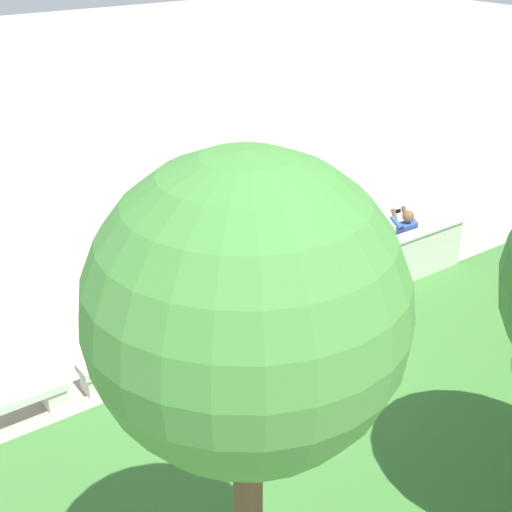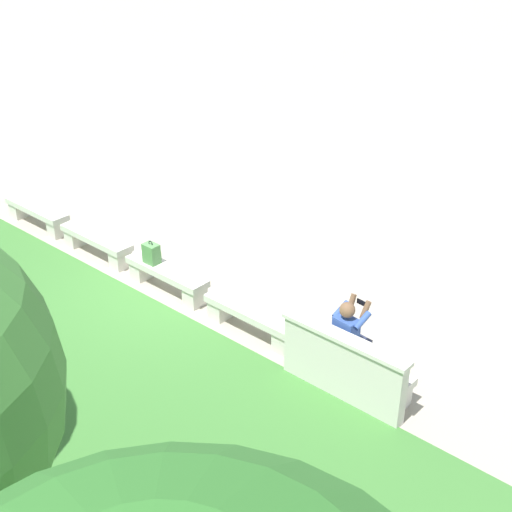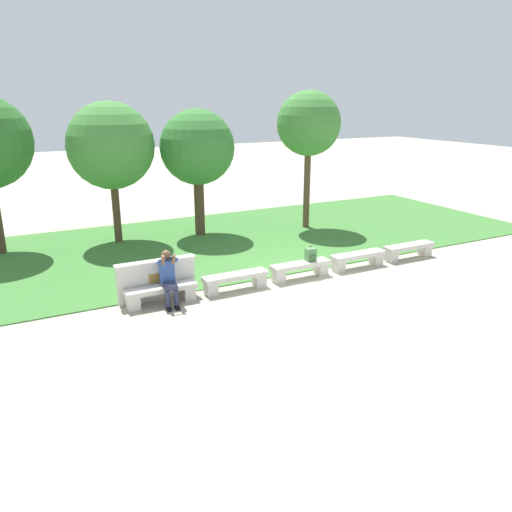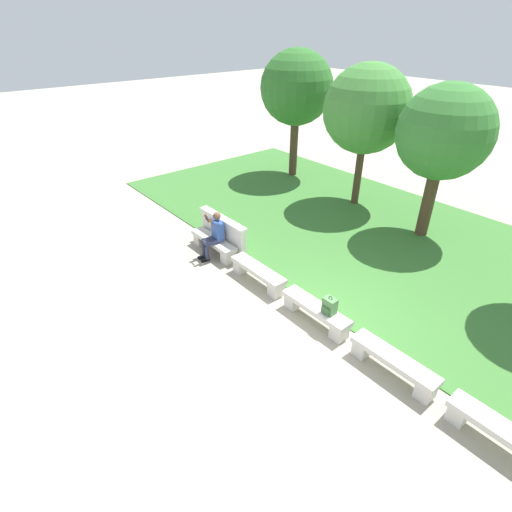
{
  "view_description": "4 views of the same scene",
  "coord_description": "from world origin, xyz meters",
  "px_view_note": "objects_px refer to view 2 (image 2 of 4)",
  "views": [
    {
      "loc": [
        5.7,
        8.3,
        6.44
      ],
      "look_at": [
        -0.84,
        -0.77,
        0.9
      ],
      "focal_mm": 50.0,
      "sensor_mm": 36.0,
      "label": 1
    },
    {
      "loc": [
        -8.24,
        7.01,
        6.46
      ],
      "look_at": [
        -1.58,
        -0.55,
        1.03
      ],
      "focal_mm": 50.0,
      "sensor_mm": 36.0,
      "label": 2
    },
    {
      "loc": [
        -7.02,
        -10.95,
        4.74
      ],
      "look_at": [
        -1.57,
        -0.38,
        0.98
      ],
      "focal_mm": 35.0,
      "sensor_mm": 36.0,
      "label": 3
    },
    {
      "loc": [
        4.47,
        -5.37,
        5.8
      ],
      "look_at": [
        -1.76,
        -0.24,
        0.98
      ],
      "focal_mm": 28.0,
      "sensor_mm": 36.0,
      "label": 4
    }
  ],
  "objects_px": {
    "bench_mid": "(167,276)",
    "person_photographer": "(351,335)",
    "bench_end": "(37,213)",
    "backpack": "(152,254)",
    "bench_far": "(97,242)",
    "bench_main": "(356,368)",
    "bench_near": "(252,317)"
  },
  "relations": [
    {
      "from": "bench_main",
      "to": "backpack",
      "type": "height_order",
      "value": "backpack"
    },
    {
      "from": "bench_end",
      "to": "backpack",
      "type": "bearing_deg",
      "value": 179.68
    },
    {
      "from": "bench_end",
      "to": "person_photographer",
      "type": "relative_size",
      "value": 1.31
    },
    {
      "from": "bench_near",
      "to": "bench_end",
      "type": "relative_size",
      "value": 1.0
    },
    {
      "from": "bench_near",
      "to": "bench_end",
      "type": "distance_m",
      "value": 5.91
    },
    {
      "from": "bench_mid",
      "to": "bench_far",
      "type": "bearing_deg",
      "value": 0.0
    },
    {
      "from": "bench_mid",
      "to": "backpack",
      "type": "distance_m",
      "value": 0.47
    },
    {
      "from": "bench_near",
      "to": "bench_end",
      "type": "height_order",
      "value": "same"
    },
    {
      "from": "bench_main",
      "to": "backpack",
      "type": "distance_m",
      "value": 4.29
    },
    {
      "from": "bench_main",
      "to": "bench_mid",
      "type": "xyz_separation_m",
      "value": [
        3.94,
        0.0,
        0.0
      ]
    },
    {
      "from": "backpack",
      "to": "bench_main",
      "type": "bearing_deg",
      "value": -179.73
    },
    {
      "from": "person_photographer",
      "to": "bench_end",
      "type": "bearing_deg",
      "value": 0.57
    },
    {
      "from": "bench_mid",
      "to": "person_photographer",
      "type": "distance_m",
      "value": 3.79
    },
    {
      "from": "bench_mid",
      "to": "bench_far",
      "type": "relative_size",
      "value": 1.0
    },
    {
      "from": "person_photographer",
      "to": "backpack",
      "type": "distance_m",
      "value": 4.11
    },
    {
      "from": "bench_end",
      "to": "bench_mid",
      "type": "bearing_deg",
      "value": 180.0
    },
    {
      "from": "bench_near",
      "to": "person_photographer",
      "type": "xyz_separation_m",
      "value": [
        -1.8,
        -0.08,
        0.44
      ]
    },
    {
      "from": "bench_mid",
      "to": "person_photographer",
      "type": "height_order",
      "value": "person_photographer"
    },
    {
      "from": "bench_main",
      "to": "bench_end",
      "type": "relative_size",
      "value": 1.0
    },
    {
      "from": "bench_mid",
      "to": "backpack",
      "type": "relative_size",
      "value": 4.05
    },
    {
      "from": "bench_near",
      "to": "bench_end",
      "type": "xyz_separation_m",
      "value": [
        5.91,
        0.0,
        0.0
      ]
    },
    {
      "from": "bench_far",
      "to": "bench_end",
      "type": "bearing_deg",
      "value": 0.0
    },
    {
      "from": "bench_main",
      "to": "bench_mid",
      "type": "distance_m",
      "value": 3.94
    },
    {
      "from": "bench_far",
      "to": "backpack",
      "type": "relative_size",
      "value": 4.05
    },
    {
      "from": "bench_mid",
      "to": "person_photographer",
      "type": "bearing_deg",
      "value": -178.82
    },
    {
      "from": "bench_near",
      "to": "bench_main",
      "type": "bearing_deg",
      "value": 180.0
    },
    {
      "from": "bench_far",
      "to": "bench_end",
      "type": "xyz_separation_m",
      "value": [
        1.97,
        0.0,
        0.0
      ]
    },
    {
      "from": "bench_main",
      "to": "bench_near",
      "type": "height_order",
      "value": "same"
    },
    {
      "from": "person_photographer",
      "to": "backpack",
      "type": "bearing_deg",
      "value": 1.36
    },
    {
      "from": "bench_far",
      "to": "backpack",
      "type": "height_order",
      "value": "backpack"
    },
    {
      "from": "bench_main",
      "to": "bench_near",
      "type": "bearing_deg",
      "value": 0.0
    },
    {
      "from": "bench_main",
      "to": "backpack",
      "type": "relative_size",
      "value": 4.05
    }
  ]
}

